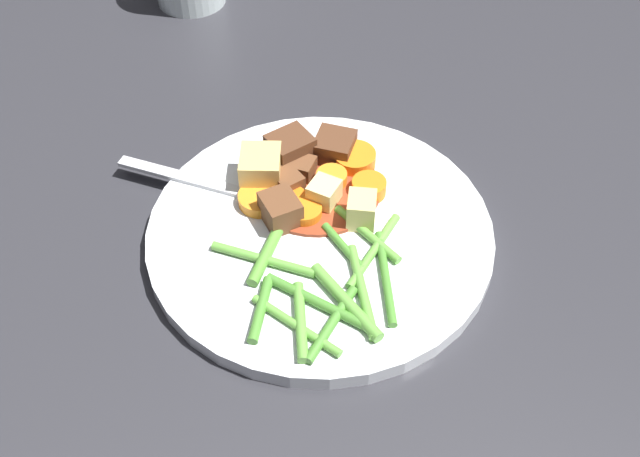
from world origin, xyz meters
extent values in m
plane|color=#2D2D33|center=(0.00, 0.00, 0.00)|extent=(3.00, 3.00, 0.00)
cylinder|color=white|center=(0.00, 0.00, 0.01)|extent=(0.26, 0.26, 0.01)
cylinder|color=#93381E|center=(0.04, -0.01, 0.01)|extent=(0.10, 0.10, 0.00)
cylinder|color=orange|center=(0.06, -0.04, 0.02)|extent=(0.04, 0.04, 0.01)
cylinder|color=orange|center=(0.03, -0.05, 0.02)|extent=(0.03, 0.03, 0.01)
cylinder|color=orange|center=(0.03, 0.02, 0.02)|extent=(0.04, 0.04, 0.01)
cylinder|color=orange|center=(0.04, 0.04, 0.02)|extent=(0.05, 0.05, 0.01)
cylinder|color=orange|center=(0.01, 0.01, 0.02)|extent=(0.04, 0.04, 0.01)
cylinder|color=orange|center=(0.04, -0.02, 0.02)|extent=(0.03, 0.03, 0.01)
cube|color=#E5CC7A|center=(0.00, -0.03, 0.03)|extent=(0.03, 0.03, 0.02)
cube|color=#EAD68C|center=(0.03, -0.01, 0.02)|extent=(0.03, 0.03, 0.02)
cube|color=#DBBC6B|center=(0.06, 0.03, 0.03)|extent=(0.04, 0.04, 0.03)
cube|color=brown|center=(0.06, 0.00, 0.02)|extent=(0.03, 0.03, 0.02)
cube|color=#56331E|center=(0.08, 0.01, 0.03)|extent=(0.04, 0.04, 0.03)
cube|color=brown|center=(0.05, 0.02, 0.02)|extent=(0.03, 0.03, 0.02)
cube|color=#56331E|center=(0.07, -0.03, 0.02)|extent=(0.04, 0.04, 0.02)
cube|color=brown|center=(0.02, 0.03, 0.02)|extent=(0.03, 0.03, 0.02)
cylinder|color=#66AD42|center=(-0.02, -0.03, 0.02)|extent=(0.06, 0.04, 0.01)
cylinder|color=#66AD42|center=(-0.08, 0.04, 0.02)|extent=(0.06, 0.05, 0.01)
cylinder|color=#4C8E33|center=(-0.07, 0.02, 0.02)|extent=(0.06, 0.06, 0.01)
cylinder|color=#4C8E33|center=(-0.02, -0.01, 0.02)|extent=(0.05, 0.02, 0.01)
cylinder|color=#4C8E33|center=(-0.07, 0.06, 0.02)|extent=(0.05, 0.03, 0.01)
cylinder|color=#66AD42|center=(-0.07, -0.01, 0.02)|extent=(0.08, 0.01, 0.01)
cylinder|color=#66AD42|center=(-0.03, -0.03, 0.02)|extent=(0.06, 0.06, 0.01)
cylinder|color=#66AD42|center=(-0.07, 0.00, 0.02)|extent=(0.07, 0.04, 0.01)
cylinder|color=#66AD42|center=(-0.08, 0.03, 0.02)|extent=(0.06, 0.02, 0.01)
cylinder|color=#599E38|center=(-0.02, 0.05, 0.02)|extent=(0.05, 0.04, 0.01)
cylinder|color=#66AD42|center=(-0.02, 0.05, 0.02)|extent=(0.05, 0.07, 0.01)
cylinder|color=#4C8E33|center=(-0.09, 0.01, 0.02)|extent=(0.05, 0.05, 0.01)
cylinder|color=#4C8E33|center=(-0.06, -0.03, 0.02)|extent=(0.08, 0.02, 0.01)
cube|color=silver|center=(0.08, 0.09, 0.01)|extent=(0.07, 0.10, 0.00)
cube|color=silver|center=(0.04, 0.04, 0.01)|extent=(0.03, 0.03, 0.00)
cylinder|color=silver|center=(0.02, 0.02, 0.01)|extent=(0.03, 0.04, 0.00)
cylinder|color=silver|center=(0.02, 0.02, 0.01)|extent=(0.03, 0.04, 0.00)
cylinder|color=silver|center=(0.03, 0.01, 0.01)|extent=(0.03, 0.04, 0.00)
cylinder|color=silver|center=(0.03, 0.01, 0.01)|extent=(0.03, 0.04, 0.00)
camera|label=1|loc=(-0.39, 0.10, 0.45)|focal=43.75mm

